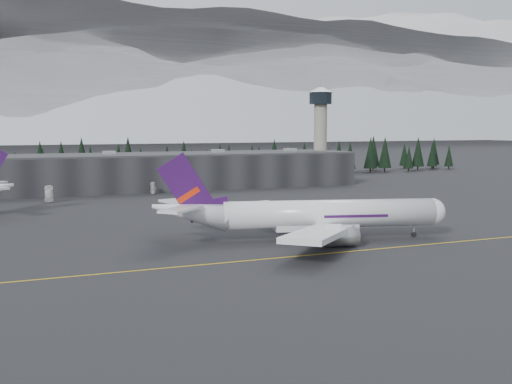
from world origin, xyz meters
name	(u,v)px	position (x,y,z in m)	size (l,w,h in m)	color
ground	(301,253)	(0.00, 0.00, 0.00)	(1400.00, 1400.00, 0.00)	black
taxiline	(306,255)	(0.00, -2.00, 0.01)	(400.00, 0.40, 0.02)	gold
terminal	(138,172)	(0.00, 125.00, 6.30)	(160.00, 30.00, 12.60)	black
control_tower	(320,123)	(75.00, 128.00, 23.41)	(10.00, 10.00, 37.70)	gray
treeline	(117,163)	(0.00, 162.00, 7.50)	(360.00, 20.00, 15.00)	black
mountain_ridge	(13,140)	(0.00, 1000.00, 0.00)	(4400.00, 900.00, 420.00)	white
jet_main	(304,215)	(6.92, 12.08, 4.92)	(58.06, 52.73, 17.43)	silver
gse_vehicle_a	(49,200)	(-33.13, 95.95, 0.71)	(2.37, 5.14, 1.43)	white
gse_vehicle_b	(154,192)	(0.77, 106.73, 0.70)	(1.65, 4.09, 1.39)	silver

